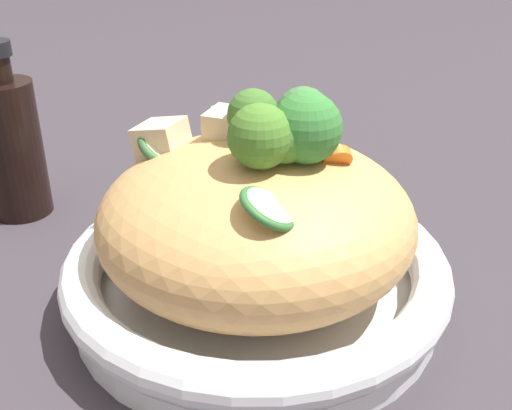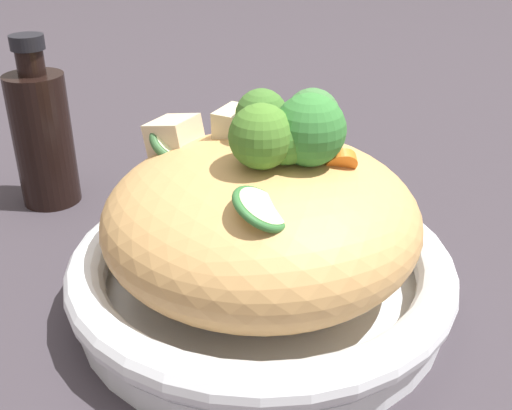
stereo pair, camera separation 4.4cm
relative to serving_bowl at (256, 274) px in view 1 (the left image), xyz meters
name	(u,v)px [view 1 (the left image)]	position (x,y,z in m)	size (l,w,h in m)	color
ground_plane	(256,300)	(0.00, 0.00, -0.02)	(3.00, 3.00, 0.00)	#352F35
serving_bowl	(256,274)	(0.00, 0.00, 0.00)	(0.29, 0.29, 0.05)	white
noodle_heap	(256,218)	(0.00, 0.00, 0.05)	(0.23, 0.23, 0.11)	tan
broccoli_florets	(285,128)	(-0.02, 0.01, 0.12)	(0.09, 0.10, 0.06)	#8FB56E
carrot_coins	(294,137)	(-0.03, -0.03, 0.10)	(0.08, 0.09, 0.02)	orange
zucchini_slices	(201,168)	(0.04, 0.00, 0.09)	(0.11, 0.16, 0.03)	beige
chicken_chunks	(204,133)	(0.03, -0.04, 0.10)	(0.09, 0.05, 0.04)	beige
soy_sauce_bottle	(11,145)	(0.21, -0.17, 0.05)	(0.06, 0.06, 0.17)	black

